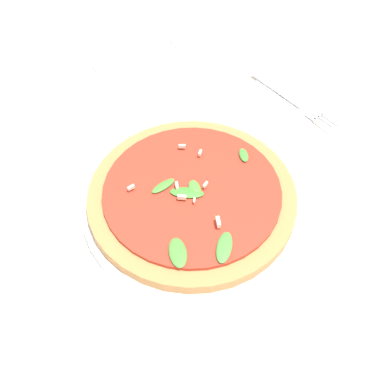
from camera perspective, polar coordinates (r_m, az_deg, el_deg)
name	(u,v)px	position (r m, az deg, el deg)	size (l,w,h in m)	color
ground_plane	(170,215)	(0.64, -2.75, -2.92)	(6.00, 6.00, 0.00)	silver
pizza_arugula_main	(192,198)	(0.63, 0.00, -0.76)	(0.31, 0.31, 0.05)	white
napkin	(288,99)	(0.82, 12.10, 11.48)	(0.15, 0.12, 0.01)	white
fork	(291,99)	(0.82, 12.52, 11.49)	(0.19, 0.03, 0.00)	silver
side_plate_white	(138,56)	(0.90, -6.89, 16.72)	(0.17, 0.17, 0.02)	white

